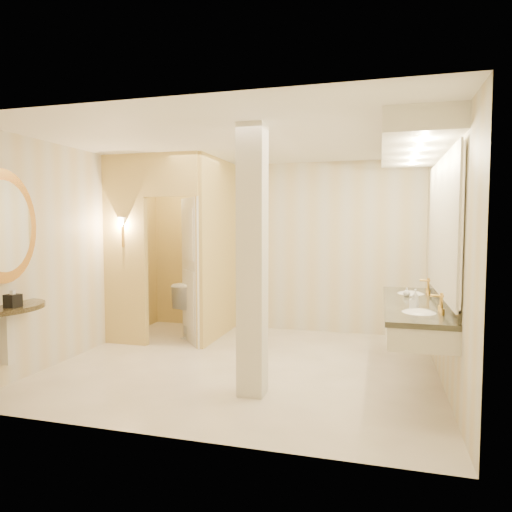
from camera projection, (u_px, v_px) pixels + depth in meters
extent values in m
plane|color=silver|center=(245.00, 365.00, 5.60)|extent=(4.50, 4.50, 0.00)
plane|color=white|center=(244.00, 142.00, 5.41)|extent=(4.50, 4.50, 0.00)
cube|color=beige|center=(280.00, 247.00, 7.43)|extent=(4.50, 0.02, 2.70)
cube|color=beige|center=(172.00, 272.00, 3.58)|extent=(4.50, 0.02, 2.70)
cube|color=beige|center=(84.00, 252.00, 6.09)|extent=(0.02, 4.00, 2.70)
cube|color=beige|center=(445.00, 259.00, 4.91)|extent=(0.02, 4.00, 2.70)
cube|color=#D8C671|center=(218.00, 249.00, 6.91)|extent=(0.10, 1.50, 2.70)
cube|color=#D8C671|center=(125.00, 250.00, 6.49)|extent=(0.65, 0.10, 2.70)
cube|color=#D8C671|center=(171.00, 174.00, 6.23)|extent=(0.80, 0.10, 0.60)
cube|color=beige|center=(191.00, 271.00, 6.58)|extent=(0.55, 0.65, 2.10)
cylinder|color=gold|center=(122.00, 236.00, 6.41)|extent=(0.03, 0.03, 0.30)
cone|color=beige|center=(122.00, 222.00, 6.39)|extent=(0.14, 0.14, 0.14)
cube|color=beige|center=(414.00, 315.00, 5.00)|extent=(0.60, 2.28, 0.24)
cube|color=black|center=(414.00, 304.00, 4.99)|extent=(0.64, 2.32, 0.05)
cube|color=black|center=(442.00, 299.00, 4.91)|extent=(0.03, 2.28, 0.10)
ellipsoid|color=white|center=(419.00, 317.00, 4.40)|extent=(0.40, 0.44, 0.15)
cylinder|color=gold|center=(441.00, 304.00, 4.33)|extent=(0.03, 0.03, 0.22)
ellipsoid|color=white|center=(411.00, 297.00, 5.59)|extent=(0.40, 0.44, 0.15)
cylinder|color=gold|center=(428.00, 287.00, 5.52)|extent=(0.03, 0.03, 0.22)
cube|color=white|center=(443.00, 226.00, 4.86)|extent=(0.03, 2.28, 1.40)
cube|color=beige|center=(418.00, 143.00, 4.87)|extent=(0.75, 2.48, 0.22)
cylinder|color=black|center=(3.00, 307.00, 4.78)|extent=(0.92, 0.92, 0.05)
cube|color=beige|center=(7.00, 336.00, 4.79)|extent=(0.10, 0.10, 0.60)
cylinder|color=gold|center=(1.00, 226.00, 4.71)|extent=(0.07, 0.92, 0.92)
cylinder|color=white|center=(4.00, 226.00, 4.70)|extent=(0.02, 0.73, 0.73)
cube|color=beige|center=(252.00, 262.00, 4.54)|extent=(0.26, 0.26, 2.70)
cube|color=black|center=(13.00, 301.00, 4.67)|extent=(0.14, 0.14, 0.13)
imported|color=white|center=(200.00, 308.00, 7.06)|extent=(0.67, 0.91, 0.83)
imported|color=beige|center=(413.00, 301.00, 4.58)|extent=(0.07, 0.07, 0.14)
imported|color=silver|center=(407.00, 292.00, 5.34)|extent=(0.10, 0.10, 0.11)
imported|color=#C6B28C|center=(415.00, 299.00, 4.60)|extent=(0.09, 0.09, 0.19)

